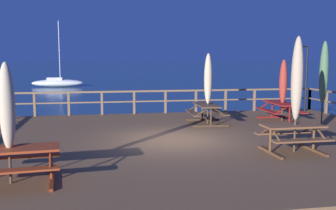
% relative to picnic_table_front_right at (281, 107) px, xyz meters
% --- Properties ---
extents(ground_plane, '(600.00, 600.00, 0.00)m').
position_rel_picnic_table_front_right_xyz_m(ground_plane, '(-5.05, -2.78, -1.43)').
color(ground_plane, navy).
extents(wooden_deck, '(16.50, 11.89, 0.87)m').
position_rel_picnic_table_front_right_xyz_m(wooden_deck, '(-5.05, -2.78, -0.99)').
color(wooden_deck, brown).
rests_on(wooden_deck, ground).
extents(railing_waterside_far, '(16.30, 0.10, 1.09)m').
position_rel_picnic_table_front_right_xyz_m(railing_waterside_far, '(-5.05, 3.01, 0.17)').
color(railing_waterside_far, brown).
rests_on(railing_waterside_far, wooden_deck).
extents(picnic_table_front_right, '(1.46, 2.04, 0.78)m').
position_rel_picnic_table_front_right_xyz_m(picnic_table_front_right, '(0.00, 0.00, 0.00)').
color(picnic_table_front_right, maroon).
rests_on(picnic_table_front_right, wooden_deck).
extents(picnic_table_mid_right, '(1.68, 1.42, 0.78)m').
position_rel_picnic_table_front_right_xyz_m(picnic_table_mid_right, '(-2.10, -4.97, -0.01)').
color(picnic_table_mid_right, brown).
rests_on(picnic_table_mid_right, wooden_deck).
extents(picnic_table_mid_left, '(1.48, 1.92, 0.78)m').
position_rel_picnic_table_front_right_xyz_m(picnic_table_mid_left, '(-3.17, -0.05, -0.00)').
color(picnic_table_mid_left, brown).
rests_on(picnic_table_mid_left, wooden_deck).
extents(picnic_table_front_left, '(2.26, 1.60, 0.78)m').
position_rel_picnic_table_front_right_xyz_m(picnic_table_front_left, '(-9.23, -6.51, 0.00)').
color(picnic_table_front_left, '#993819').
rests_on(picnic_table_front_left, wooden_deck).
extents(patio_umbrella_short_front, '(0.32, 0.32, 2.53)m').
position_rel_picnic_table_front_right_xyz_m(patio_umbrella_short_front, '(0.04, -0.07, 1.05)').
color(patio_umbrella_short_front, '#4C3828').
rests_on(patio_umbrella_short_front, wooden_deck).
extents(patio_umbrella_tall_front, '(0.32, 0.32, 3.18)m').
position_rel_picnic_table_front_right_xyz_m(patio_umbrella_tall_front, '(-2.04, -4.98, 1.46)').
color(patio_umbrella_tall_front, '#4C3828').
rests_on(patio_umbrella_tall_front, wooden_deck).
extents(patio_umbrella_short_mid, '(0.32, 0.32, 2.77)m').
position_rel_picnic_table_front_right_xyz_m(patio_umbrella_short_mid, '(-3.13, -0.09, 1.20)').
color(patio_umbrella_short_mid, '#4C3828').
rests_on(patio_umbrella_short_mid, wooden_deck).
extents(patio_umbrella_tall_mid_left, '(0.32, 0.32, 2.52)m').
position_rel_picnic_table_front_right_xyz_m(patio_umbrella_tall_mid_left, '(-9.16, -6.43, 1.04)').
color(patio_umbrella_tall_mid_left, '#4C3828').
rests_on(patio_umbrella_tall_mid_left, wooden_deck).
extents(patio_umbrella_short_back, '(0.32, 0.32, 3.20)m').
position_rel_picnic_table_front_right_xyz_m(patio_umbrella_short_back, '(0.76, -1.77, 1.48)').
color(patio_umbrella_short_back, '#4C3828').
rests_on(patio_umbrella_short_back, wooden_deck).
extents(lamp_post_hooked, '(0.65, 0.36, 3.20)m').
position_rel_picnic_table_front_right_xyz_m(lamp_post_hooked, '(2.32, 2.38, 1.55)').
color(lamp_post_hooked, black).
rests_on(lamp_post_hooked, wooden_deck).
extents(sailboat_distant, '(6.06, 1.92, 7.72)m').
position_rel_picnic_table_front_right_xyz_m(sailboat_distant, '(-12.36, 32.38, -0.92)').
color(sailboat_distant, white).
rests_on(sailboat_distant, ground).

